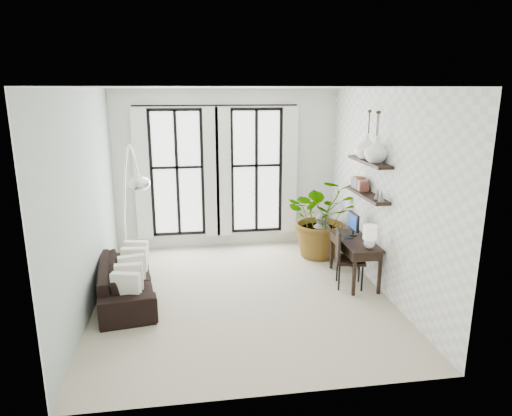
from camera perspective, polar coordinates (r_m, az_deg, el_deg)
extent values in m
plane|color=#B4AB8F|center=(7.40, -1.74, -10.80)|extent=(5.00, 5.00, 0.00)
plane|color=white|center=(6.69, -1.96, 14.81)|extent=(5.00, 5.00, 0.00)
plane|color=#A0B3A6|center=(6.99, -20.49, 0.63)|extent=(0.00, 5.00, 5.00)
plane|color=white|center=(7.47, 15.58, 1.88)|extent=(0.00, 5.00, 5.00)
plane|color=white|center=(9.31, -3.66, 4.82)|extent=(4.50, 0.00, 4.50)
cube|color=white|center=(9.26, -9.83, 4.27)|extent=(1.00, 0.02, 2.50)
cube|color=white|center=(9.20, -14.08, 3.98)|extent=(0.30, 0.04, 2.60)
cube|color=white|center=(9.17, -5.58, 4.32)|extent=(0.30, 0.04, 2.60)
cube|color=white|center=(9.36, 0.04, 4.59)|extent=(1.00, 0.02, 2.50)
cube|color=white|center=(9.19, -4.08, 4.36)|extent=(0.30, 0.04, 2.60)
cube|color=white|center=(9.39, 4.25, 4.58)|extent=(0.30, 0.04, 2.60)
cylinder|color=black|center=(9.05, -5.02, 12.67)|extent=(3.20, 0.03, 0.03)
cube|color=black|center=(7.69, 13.73, 1.59)|extent=(0.25, 1.30, 0.05)
cube|color=black|center=(7.59, 13.98, 5.64)|extent=(0.25, 1.30, 0.05)
cube|color=#CF6033|center=(8.17, 12.34, 3.24)|extent=(0.16, 0.03, 0.18)
cube|color=#3977CA|center=(8.12, 12.45, 3.18)|extent=(0.16, 0.03, 0.18)
cube|color=orange|center=(8.08, 12.56, 3.11)|extent=(0.16, 0.03, 0.18)
cube|color=#37A761|center=(8.04, 12.68, 3.05)|extent=(0.16, 0.03, 0.18)
cube|color=#BF52BF|center=(8.00, 12.79, 2.99)|extent=(0.16, 0.03, 0.18)
cube|color=#F75A36|center=(7.96, 12.91, 2.92)|extent=(0.16, 0.03, 0.18)
cube|color=#464646|center=(7.92, 13.02, 2.86)|extent=(0.16, 0.03, 0.18)
cube|color=#34B89A|center=(7.88, 13.14, 2.79)|extent=(0.16, 0.03, 0.18)
cube|color=tan|center=(7.84, 13.26, 2.72)|extent=(0.16, 0.04, 0.18)
cube|color=brown|center=(7.80, 13.38, 2.65)|extent=(0.16, 0.04, 0.18)
cone|color=slate|center=(7.30, 14.95, 1.77)|extent=(0.10, 0.10, 0.18)
cone|color=slate|center=(7.17, 15.41, 1.50)|extent=(0.10, 0.10, 0.18)
imported|color=black|center=(7.46, -15.94, -8.71)|extent=(1.08, 2.12, 0.59)
cube|color=white|center=(6.73, -15.93, -9.43)|extent=(0.40, 0.12, 0.40)
cube|color=white|center=(7.05, -15.59, -8.28)|extent=(0.40, 0.12, 0.40)
cube|color=white|center=(7.37, -15.27, -7.23)|extent=(0.40, 0.12, 0.40)
cube|color=white|center=(7.69, -14.99, -6.27)|extent=(0.40, 0.12, 0.40)
cube|color=white|center=(8.02, -14.73, -5.39)|extent=(0.40, 0.12, 0.40)
imported|color=#2D7228|center=(8.90, 8.27, -1.07)|extent=(1.47, 1.28, 1.59)
cube|color=black|center=(7.84, 12.30, -4.02)|extent=(0.53, 1.24, 0.04)
cube|color=black|center=(7.86, 12.13, -4.63)|extent=(0.48, 1.19, 0.11)
cube|color=black|center=(7.39, 12.17, -8.18)|extent=(0.05, 0.05, 0.69)
cube|color=black|center=(7.55, 15.19, -7.90)|extent=(0.05, 0.05, 0.69)
cube|color=black|center=(8.40, 9.44, -5.24)|extent=(0.05, 0.05, 0.69)
cube|color=black|center=(8.53, 12.14, -5.05)|extent=(0.05, 0.05, 0.69)
cube|color=black|center=(7.99, 12.12, -1.63)|extent=(0.04, 0.42, 0.30)
cube|color=navy|center=(7.98, 11.96, -1.64)|extent=(0.00, 0.36, 0.24)
cube|color=black|center=(8.01, 11.07, -3.33)|extent=(0.15, 0.40, 0.02)
sphere|color=silver|center=(7.40, 13.99, -4.34)|extent=(0.18, 0.18, 0.18)
cylinder|color=white|center=(7.34, 14.08, -2.94)|extent=(0.22, 0.22, 0.22)
cube|color=black|center=(7.70, 11.67, -6.38)|extent=(0.55, 0.55, 0.05)
cube|color=black|center=(7.59, 10.23, -4.56)|extent=(0.15, 0.46, 0.51)
cylinder|color=black|center=(7.57, 10.73, -8.70)|extent=(0.03, 0.03, 0.43)
cylinder|color=black|center=(7.69, 13.35, -8.46)|extent=(0.03, 0.03, 0.43)
cylinder|color=black|center=(7.89, 9.86, -7.68)|extent=(0.03, 0.03, 0.43)
cylinder|color=black|center=(8.01, 12.38, -7.46)|extent=(0.03, 0.03, 0.43)
cylinder|color=silver|center=(8.47, -15.69, -7.63)|extent=(0.35, 0.35, 0.10)
cylinder|color=silver|center=(8.30, -15.92, -4.49)|extent=(0.04, 0.04, 0.98)
ellipsoid|color=silver|center=(7.02, -14.32, 2.98)|extent=(0.31, 0.31, 0.20)
cylinder|color=slate|center=(9.16, 8.11, -5.36)|extent=(0.47, 0.47, 0.14)
ellipsoid|color=slate|center=(9.06, 8.18, -3.38)|extent=(0.43, 0.43, 0.52)
sphere|color=slate|center=(8.96, 8.26, -1.36)|extent=(0.24, 0.24, 0.24)
imported|color=white|center=(7.33, 14.82, 6.99)|extent=(0.37, 0.37, 0.38)
imported|color=white|center=(7.70, 13.65, 7.41)|extent=(0.37, 0.37, 0.38)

